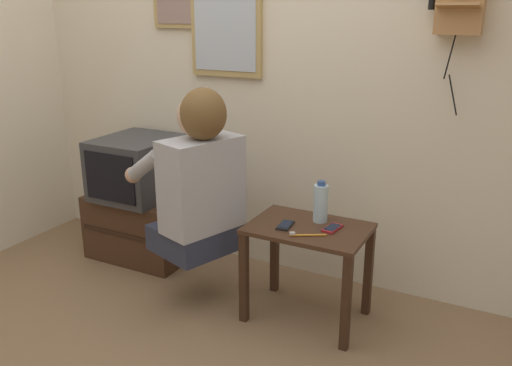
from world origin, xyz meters
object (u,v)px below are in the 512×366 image
at_px(television, 137,167).
at_px(toothbrush, 305,235).
at_px(wall_mirror, 226,15).
at_px(cell_phone_held, 285,225).
at_px(water_bottle, 321,203).
at_px(person, 199,177).
at_px(cell_phone_spare, 332,228).

relative_size(television, toothbrush, 3.20).
bearing_deg(wall_mirror, television, -152.70).
height_order(television, cell_phone_held, television).
height_order(wall_mirror, cell_phone_held, wall_mirror).
bearing_deg(television, water_bottle, -5.17).
xyz_separation_m(person, wall_mirror, (-0.17, 0.59, 0.79)).
height_order(television, toothbrush, television).
distance_m(cell_phone_spare, water_bottle, 0.15).
bearing_deg(cell_phone_spare, cell_phone_held, -154.50).
relative_size(television, water_bottle, 2.38).
height_order(person, cell_phone_spare, person).
bearing_deg(cell_phone_held, wall_mirror, 134.47).
relative_size(wall_mirror, toothbrush, 4.41).
bearing_deg(water_bottle, cell_phone_spare, -37.85).
height_order(person, television, person).
bearing_deg(wall_mirror, toothbrush, -37.40).
xyz_separation_m(cell_phone_held, water_bottle, (0.13, 0.14, 0.09)).
height_order(cell_phone_held, cell_phone_spare, same).
relative_size(television, cell_phone_held, 3.92).
relative_size(person, television, 1.72).
height_order(television, cell_phone_spare, television).
xyz_separation_m(cell_phone_spare, water_bottle, (-0.09, 0.07, 0.09)).
bearing_deg(television, cell_phone_held, -12.79).
bearing_deg(toothbrush, person, 60.99).
distance_m(person, toothbrush, 0.63).
distance_m(television, toothbrush, 1.31).
bearing_deg(cell_phone_spare, television, 179.72).
bearing_deg(cell_phone_held, cell_phone_spare, 11.84).
relative_size(water_bottle, toothbrush, 1.35).
height_order(cell_phone_spare, toothbrush, toothbrush).
bearing_deg(cell_phone_spare, water_bottle, 149.69).
relative_size(cell_phone_held, toothbrush, 0.82).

